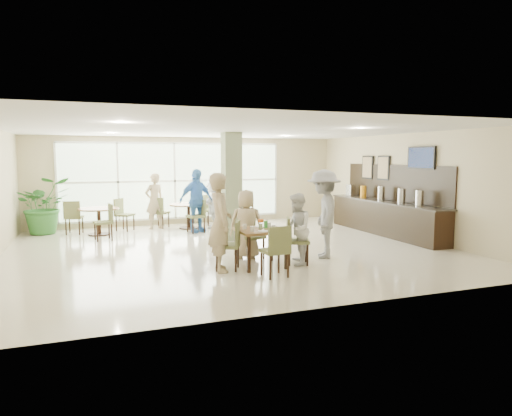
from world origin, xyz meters
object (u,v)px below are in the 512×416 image
object	(u,v)px
main_table	(261,234)
adult_standing	(154,201)
adult_a	(196,201)
teen_far	(246,224)
adult_b	(214,202)
buffet_counter	(385,215)
round_table_right	(189,209)
teen_left	(220,222)
round_table_left	(99,214)
teen_standing	(324,214)
potted_plant	(44,205)
teen_right	(296,229)

from	to	relation	value
main_table	adult_standing	distance (m)	5.70
adult_a	teen_far	bearing A→B (deg)	-104.82
adult_b	teen_far	bearing A→B (deg)	14.65
buffet_counter	adult_standing	xyz separation A→B (m)	(-5.96, 3.21, 0.29)
buffet_counter	teen_far	world-z (taller)	buffet_counter
round_table_right	teen_far	bearing A→B (deg)	-86.09
teen_left	teen_far	world-z (taller)	teen_left
main_table	teen_left	bearing A→B (deg)	-174.98
round_table_left	adult_standing	world-z (taller)	adult_standing
teen_left	teen_far	bearing A→B (deg)	-39.23
round_table_left	round_table_right	distance (m)	2.61
teen_standing	buffet_counter	bearing A→B (deg)	148.18
potted_plant	main_table	bearing A→B (deg)	-52.67
teen_right	adult_b	world-z (taller)	adult_b
teen_left	teen_right	distance (m)	1.59
adult_standing	potted_plant	bearing A→B (deg)	-26.55
teen_left	adult_standing	xyz separation A→B (m)	(-0.48, 5.61, -0.10)
potted_plant	teen_far	xyz separation A→B (m)	(4.35, -4.96, -0.06)
round_table_right	teen_left	bearing A→B (deg)	-95.38
teen_far	adult_b	distance (m)	4.44
potted_plant	adult_b	bearing A→B (deg)	-6.55
potted_plant	teen_left	bearing A→B (deg)	-58.73
adult_a	potted_plant	bearing A→B (deg)	144.68
main_table	adult_a	world-z (taller)	adult_a
round_table_right	buffet_counter	distance (m)	5.79
main_table	teen_standing	xyz separation A→B (m)	(1.57, 0.31, 0.30)
teen_far	adult_a	bearing A→B (deg)	-65.98
main_table	adult_a	xyz separation A→B (m)	(-0.28, 4.51, 0.26)
potted_plant	teen_left	distance (m)	6.80
main_table	buffet_counter	distance (m)	5.19
adult_standing	round_table_right	bearing A→B (deg)	143.69
round_table_left	teen_right	xyz separation A→B (m)	(3.66, -5.13, 0.15)
potted_plant	adult_standing	bearing A→B (deg)	-3.81
teen_standing	adult_standing	bearing A→B (deg)	-126.36
buffet_counter	teen_standing	bearing A→B (deg)	-146.51
adult_b	teen_right	bearing A→B (deg)	23.81
potted_plant	teen_standing	world-z (taller)	teen_standing
main_table	round_table_right	size ratio (longest dim) A/B	0.78
potted_plant	adult_standing	size ratio (longest dim) A/B	0.95
adult_standing	adult_a	bearing A→B (deg)	112.81
teen_standing	teen_far	bearing A→B (deg)	-81.73
round_table_left	teen_left	distance (m)	5.51
round_table_right	teen_standing	size ratio (longest dim) A/B	0.62
buffet_counter	potted_plant	size ratio (longest dim) A/B	2.92
round_table_left	adult_standing	size ratio (longest dim) A/B	0.65
round_table_left	teen_standing	bearing A→B (deg)	-46.28
main_table	teen_right	distance (m)	0.74
main_table	adult_standing	size ratio (longest dim) A/B	0.54
main_table	teen_standing	distance (m)	1.63
teen_right	adult_b	xyz separation A→B (m)	(-0.31, 5.30, 0.05)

